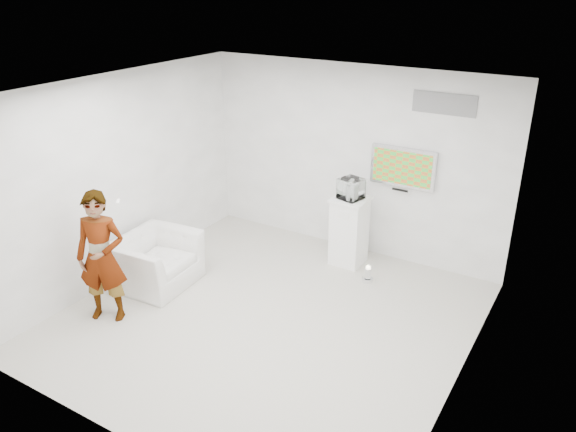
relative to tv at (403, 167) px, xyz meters
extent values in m
cube|color=#BCB7AC|center=(-0.85, -2.45, -1.55)|extent=(5.00, 5.00, 0.01)
cube|color=#2C2C2E|center=(-0.85, -2.45, 1.45)|extent=(5.00, 5.00, 0.01)
cube|color=white|center=(-0.85, 0.05, -0.05)|extent=(5.00, 0.01, 3.00)
cube|color=white|center=(-0.85, -4.95, -0.05)|extent=(5.00, 0.01, 3.00)
cube|color=white|center=(-3.35, -2.45, -0.05)|extent=(0.01, 5.00, 3.00)
cube|color=white|center=(1.65, -2.45, -0.05)|extent=(0.01, 5.00, 3.00)
cube|color=silver|center=(0.00, 0.00, 0.00)|extent=(1.00, 0.08, 0.60)
cube|color=gray|center=(0.50, 0.04, 1.00)|extent=(0.90, 0.02, 0.30)
imported|color=silver|center=(-2.68, -3.50, -0.66)|extent=(0.77, 0.66, 1.77)
imported|color=silver|center=(-2.74, -2.52, -1.18)|extent=(1.07, 1.20, 0.74)
cube|color=white|center=(-0.61, -0.47, -1.01)|extent=(0.53, 0.53, 1.08)
cylinder|color=white|center=(-0.10, -0.88, -1.42)|extent=(0.18, 0.18, 0.25)
cube|color=white|center=(-0.61, -0.47, -0.31)|extent=(0.39, 0.39, 0.32)
cube|color=white|center=(-0.61, -0.47, -0.35)|extent=(0.10, 0.18, 0.24)
cube|color=white|center=(-2.52, -3.26, 0.05)|extent=(0.11, 0.12, 0.03)
camera|label=1|loc=(2.63, -7.71, 2.67)|focal=35.00mm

